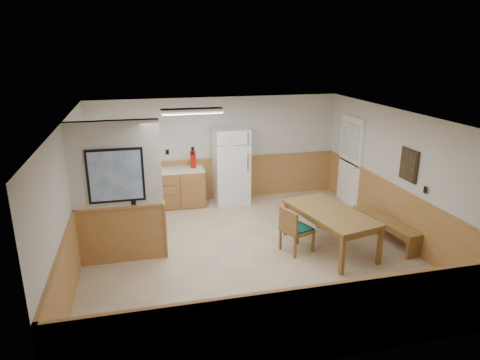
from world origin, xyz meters
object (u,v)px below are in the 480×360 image
object	(u,v)px
dining_table	(330,216)
dining_bench	(386,224)
refrigerator	(231,166)
fire_extinguisher	(193,159)
soap_bottle	(125,167)
dining_chair	(293,227)

from	to	relation	value
dining_table	dining_bench	distance (m)	1.26
refrigerator	dining_bench	bearing A→B (deg)	-49.68
fire_extinguisher	soap_bottle	size ratio (longest dim) A/B	2.00
refrigerator	soap_bottle	size ratio (longest dim) A/B	7.22
dining_chair	soap_bottle	size ratio (longest dim) A/B	3.38
dining_chair	fire_extinguisher	size ratio (longest dim) A/B	1.70
dining_table	soap_bottle	xyz separation A→B (m)	(-3.67, 2.93, 0.37)
dining_table	dining_bench	xyz separation A→B (m)	(1.22, 0.07, -0.31)
fire_extinguisher	dining_chair	bearing A→B (deg)	-77.71
dining_bench	fire_extinguisher	bearing A→B (deg)	131.09
soap_bottle	dining_table	bearing A→B (deg)	-38.64
refrigerator	dining_chair	size ratio (longest dim) A/B	2.13
refrigerator	dining_table	world-z (taller)	refrigerator
dining_chair	dining_table	bearing A→B (deg)	-21.17
fire_extinguisher	soap_bottle	distance (m)	1.55
dining_bench	fire_extinguisher	size ratio (longest dim) A/B	3.38
dining_bench	dining_chair	size ratio (longest dim) A/B	1.99
dining_bench	fire_extinguisher	distance (m)	4.49
dining_table	dining_chair	xyz separation A→B (m)	(-0.71, 0.02, -0.17)
refrigerator	fire_extinguisher	distance (m)	0.92
refrigerator	soap_bottle	distance (m)	2.44
dining_table	fire_extinguisher	world-z (taller)	fire_extinguisher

